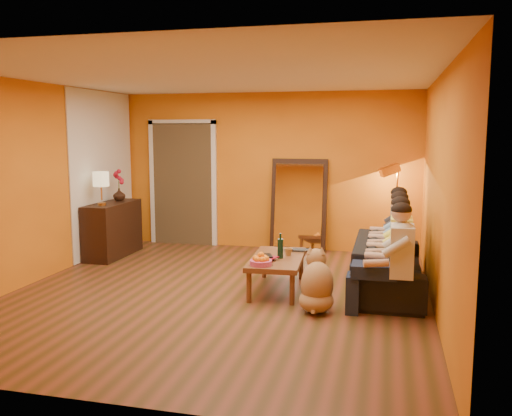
% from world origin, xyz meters
% --- Properties ---
extents(room_shell, '(5.00, 5.50, 2.60)m').
position_xyz_m(room_shell, '(0.00, 0.37, 1.30)').
color(room_shell, brown).
rests_on(room_shell, ground).
extents(white_accent, '(0.02, 1.90, 2.58)m').
position_xyz_m(white_accent, '(-2.48, 1.75, 1.30)').
color(white_accent, white).
rests_on(white_accent, wall_left).
extents(doorway_recess, '(1.06, 0.30, 2.10)m').
position_xyz_m(doorway_recess, '(-1.50, 2.83, 1.05)').
color(doorway_recess, '#3F2D19').
rests_on(doorway_recess, floor).
extents(door_jamb_left, '(0.08, 0.06, 2.20)m').
position_xyz_m(door_jamb_left, '(-2.07, 2.71, 1.05)').
color(door_jamb_left, white).
rests_on(door_jamb_left, wall_back).
extents(door_jamb_right, '(0.08, 0.06, 2.20)m').
position_xyz_m(door_jamb_right, '(-0.93, 2.71, 1.05)').
color(door_jamb_right, white).
rests_on(door_jamb_right, wall_back).
extents(door_header, '(1.22, 0.06, 0.08)m').
position_xyz_m(door_header, '(-1.50, 2.71, 2.12)').
color(door_header, white).
rests_on(door_header, wall_back).
extents(mirror_frame, '(0.92, 0.27, 1.51)m').
position_xyz_m(mirror_frame, '(0.55, 2.63, 0.76)').
color(mirror_frame, black).
rests_on(mirror_frame, floor).
extents(mirror_glass, '(0.78, 0.21, 1.35)m').
position_xyz_m(mirror_glass, '(0.55, 2.59, 0.76)').
color(mirror_glass, white).
rests_on(mirror_glass, mirror_frame).
extents(sideboard, '(0.44, 1.18, 0.85)m').
position_xyz_m(sideboard, '(-2.24, 1.55, 0.42)').
color(sideboard, black).
rests_on(sideboard, floor).
extents(table_lamp, '(0.24, 0.24, 0.51)m').
position_xyz_m(table_lamp, '(-2.24, 1.25, 1.10)').
color(table_lamp, beige).
rests_on(table_lamp, sideboard).
extents(sofa, '(2.12, 0.83, 0.62)m').
position_xyz_m(sofa, '(2.00, 0.73, 0.31)').
color(sofa, black).
rests_on(sofa, floor).
extents(coffee_table, '(0.70, 1.26, 0.42)m').
position_xyz_m(coffee_table, '(0.66, 0.33, 0.21)').
color(coffee_table, brown).
rests_on(coffee_table, floor).
extents(floor_lamp, '(0.36, 0.32, 1.44)m').
position_xyz_m(floor_lamp, '(2.10, 2.33, 0.72)').
color(floor_lamp, '#CE8C3C').
rests_on(floor_lamp, floor).
extents(dog, '(0.49, 0.65, 0.70)m').
position_xyz_m(dog, '(1.24, -0.31, 0.35)').
color(dog, '#AC814D').
rests_on(dog, floor).
extents(person_far_left, '(0.70, 0.44, 1.22)m').
position_xyz_m(person_far_left, '(2.13, -0.27, 0.61)').
color(person_far_left, beige).
rests_on(person_far_left, sofa).
extents(person_mid_left, '(0.70, 0.44, 1.22)m').
position_xyz_m(person_mid_left, '(2.13, 0.28, 0.61)').
color(person_mid_left, '#F6EB52').
rests_on(person_mid_left, sofa).
extents(person_mid_right, '(0.70, 0.44, 1.22)m').
position_xyz_m(person_mid_right, '(2.13, 0.83, 0.61)').
color(person_mid_right, '#86ABCF').
rests_on(person_mid_right, sofa).
extents(person_far_right, '(0.70, 0.44, 1.22)m').
position_xyz_m(person_far_right, '(2.13, 1.38, 0.61)').
color(person_far_right, '#2F2F34').
rests_on(person_far_right, sofa).
extents(fruit_bowl, '(0.26, 0.26, 0.16)m').
position_xyz_m(fruit_bowl, '(0.56, -0.12, 0.50)').
color(fruit_bowl, '#CE4883').
rests_on(fruit_bowl, coffee_table).
extents(wine_bottle, '(0.07, 0.07, 0.31)m').
position_xyz_m(wine_bottle, '(0.71, 0.28, 0.58)').
color(wine_bottle, black).
rests_on(wine_bottle, coffee_table).
extents(tumbler, '(0.12, 0.12, 0.09)m').
position_xyz_m(tumbler, '(0.78, 0.45, 0.47)').
color(tumbler, '#B27F3F').
rests_on(tumbler, coffee_table).
extents(laptop, '(0.34, 0.23, 0.03)m').
position_xyz_m(laptop, '(0.84, 0.68, 0.43)').
color(laptop, black).
rests_on(laptop, coffee_table).
extents(book_lower, '(0.24, 0.27, 0.02)m').
position_xyz_m(book_lower, '(0.48, 0.13, 0.43)').
color(book_lower, black).
rests_on(book_lower, coffee_table).
extents(book_mid, '(0.27, 0.31, 0.02)m').
position_xyz_m(book_mid, '(0.49, 0.14, 0.45)').
color(book_mid, '#A8132C').
rests_on(book_mid, book_lower).
extents(book_upper, '(0.22, 0.25, 0.02)m').
position_xyz_m(book_upper, '(0.48, 0.12, 0.47)').
color(book_upper, black).
rests_on(book_upper, book_mid).
extents(vase, '(0.19, 0.19, 0.20)m').
position_xyz_m(vase, '(-2.24, 1.80, 0.95)').
color(vase, black).
rests_on(vase, sideboard).
extents(flowers, '(0.17, 0.17, 0.51)m').
position_xyz_m(flowers, '(-2.24, 1.80, 1.23)').
color(flowers, '#A8132C').
rests_on(flowers, vase).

